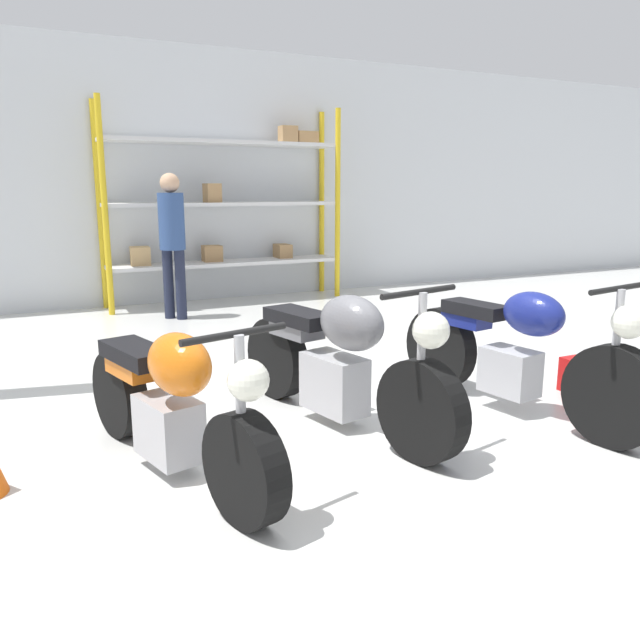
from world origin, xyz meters
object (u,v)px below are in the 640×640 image
at_px(shelving_rack, 227,205).
at_px(motorcycle_orange, 172,403).
at_px(motorcycle_blue, 518,353).
at_px(toolbox, 590,374).
at_px(person_browsing, 172,234).
at_px(motorcycle_grey, 340,360).

height_order(shelving_rack, motorcycle_orange, shelving_rack).
xyz_separation_m(motorcycle_blue, toolbox, (0.92, 0.14, -0.32)).
xyz_separation_m(shelving_rack, motorcycle_orange, (-2.02, -5.34, -0.97)).
bearing_deg(toolbox, motorcycle_orange, -179.25).
xyz_separation_m(motorcycle_blue, person_browsing, (-1.49, 4.52, 0.62)).
distance_m(shelving_rack, motorcycle_blue, 5.53).
bearing_deg(person_browsing, toolbox, 74.98).
relative_size(motorcycle_blue, toolbox, 4.96).
xyz_separation_m(motorcycle_orange, toolbox, (3.42, 0.04, -0.29)).
bearing_deg(shelving_rack, toolbox, -75.23).
relative_size(shelving_rack, toolbox, 7.79).
relative_size(shelving_rack, motorcycle_blue, 1.57).
height_order(motorcycle_grey, toolbox, motorcycle_grey).
bearing_deg(motorcycle_blue, toolbox, 89.01).
relative_size(shelving_rack, motorcycle_orange, 1.68).
relative_size(shelving_rack, person_browsing, 1.88).
xyz_separation_m(motorcycle_orange, motorcycle_grey, (1.22, 0.26, 0.04)).
height_order(shelving_rack, motorcycle_grey, shelving_rack).
distance_m(shelving_rack, person_browsing, 1.39).
distance_m(motorcycle_blue, toolbox, 0.98).
distance_m(shelving_rack, motorcycle_grey, 5.22).
height_order(motorcycle_grey, person_browsing, person_browsing).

